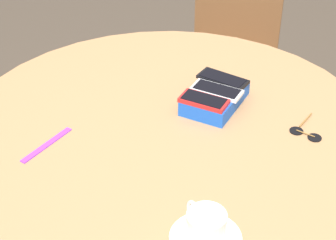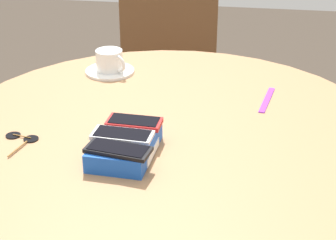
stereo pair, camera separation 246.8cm
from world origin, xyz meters
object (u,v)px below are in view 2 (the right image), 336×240
at_px(coffee_cup, 110,60).
at_px(sunglasses, 22,139).
at_px(phone_black, 118,149).
at_px(round_table, 168,164).
at_px(phone_box, 125,146).
at_px(chair_far_side, 168,82).
at_px(phone_white, 122,135).
at_px(lanyard_strap, 267,100).
at_px(phone_red, 134,122).
at_px(saucer, 110,71).

height_order(coffee_cup, sunglasses, coffee_cup).
distance_m(phone_black, coffee_cup, 0.57).
height_order(round_table, phone_box, phone_box).
height_order(coffee_cup, chair_far_side, chair_far_side).
distance_m(phone_white, chair_far_side, 1.17).
height_order(phone_black, lanyard_strap, phone_black).
relative_size(phone_red, chair_far_side, 0.15).
bearing_deg(saucer, round_table, -144.90).
height_order(phone_red, lanyard_strap, phone_red).
relative_size(round_table, phone_black, 7.62).
height_order(phone_black, sunglasses, phone_black).
relative_size(phone_black, saucer, 0.99).
bearing_deg(lanyard_strap, phone_black, 142.18).
xyz_separation_m(phone_black, sunglasses, (0.09, 0.27, -0.05)).
relative_size(phone_black, phone_red, 1.14).
xyz_separation_m(round_table, phone_red, (-0.08, 0.07, 0.16)).
distance_m(saucer, coffee_cup, 0.04).
relative_size(phone_black, lanyard_strap, 0.89).
relative_size(phone_red, coffee_cup, 1.29).
bearing_deg(sunglasses, coffee_cup, -13.08).
distance_m(phone_red, chair_far_side, 1.11).
relative_size(phone_box, phone_black, 1.37).
bearing_deg(sunglasses, phone_black, -109.49).
height_order(phone_black, coffee_cup, coffee_cup).
bearing_deg(coffee_cup, saucer, 54.45).
bearing_deg(phone_black, chair_far_side, 3.67).
bearing_deg(phone_black, phone_white, 5.07).
xyz_separation_m(round_table, phone_black, (-0.21, 0.08, 0.16)).
height_order(saucer, lanyard_strap, saucer).
xyz_separation_m(phone_white, lanyard_strap, (0.35, -0.33, -0.05)).
bearing_deg(phone_box, lanyard_strap, -42.41).
relative_size(saucer, sunglasses, 1.25).
bearing_deg(lanyard_strap, phone_box, 137.59).
bearing_deg(chair_far_side, phone_white, -176.42).
bearing_deg(phone_white, phone_red, -11.75).
xyz_separation_m(round_table, chair_far_side, (0.97, 0.15, -0.18)).
relative_size(phone_black, chair_far_side, 0.17).
xyz_separation_m(phone_red, lanyard_strap, (0.29, -0.32, -0.05)).
xyz_separation_m(phone_black, phone_white, (0.07, 0.01, 0.00)).
relative_size(phone_box, sunglasses, 1.69).
bearing_deg(phone_red, saucer, 21.90).
xyz_separation_m(saucer, sunglasses, (-0.46, 0.10, -0.00)).
distance_m(round_table, phone_black, 0.28).
bearing_deg(lanyard_strap, round_table, 129.38).
distance_m(phone_red, saucer, 0.46).
distance_m(phone_box, saucer, 0.52).
xyz_separation_m(phone_box, sunglasses, (0.03, 0.27, -0.02)).
height_order(round_table, sunglasses, sunglasses).
distance_m(phone_box, coffee_cup, 0.51).
relative_size(phone_red, saucer, 0.87).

